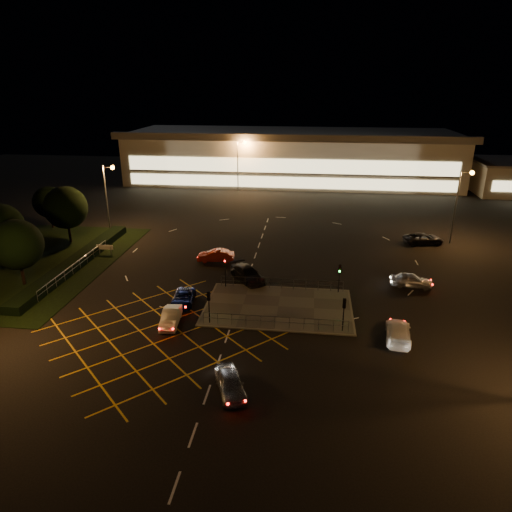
# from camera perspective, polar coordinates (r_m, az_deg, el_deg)

# --- Properties ---
(ground) EXTENTS (180.00, 180.00, 0.00)m
(ground) POSITION_cam_1_polar(r_m,az_deg,el_deg) (47.15, 0.55, -5.19)
(ground) COLOR black
(ground) RESTS_ON ground
(pedestrian_island) EXTENTS (14.00, 9.00, 0.12)m
(pedestrian_island) POSITION_cam_1_polar(r_m,az_deg,el_deg) (45.18, 2.80, -6.36)
(pedestrian_island) COLOR #4C4944
(pedestrian_island) RESTS_ON ground
(grass_verge) EXTENTS (18.00, 30.00, 0.08)m
(grass_verge) POSITION_cam_1_polar(r_m,az_deg,el_deg) (61.72, -25.54, -0.83)
(grass_verge) COLOR black
(grass_verge) RESTS_ON ground
(hedge) EXTENTS (2.00, 26.00, 1.00)m
(hedge) POSITION_cam_1_polar(r_m,az_deg,el_deg) (59.07, -21.50, -0.66)
(hedge) COLOR black
(hedge) RESTS_ON ground
(supermarket) EXTENTS (72.00, 26.50, 10.50)m
(supermarket) POSITION_cam_1_polar(r_m,az_deg,el_deg) (105.29, 4.45, 12.40)
(supermarket) COLOR beige
(supermarket) RESTS_ON ground
(streetlight_nw) EXTENTS (1.78, 0.56, 10.03)m
(streetlight_nw) POSITION_cam_1_polar(r_m,az_deg,el_deg) (67.90, -17.97, 7.83)
(streetlight_nw) COLOR slate
(streetlight_nw) RESTS_ON ground
(streetlight_ne) EXTENTS (1.78, 0.56, 10.03)m
(streetlight_ne) POSITION_cam_1_polar(r_m,az_deg,el_deg) (66.67, 24.20, 6.79)
(streetlight_ne) COLOR slate
(streetlight_ne) RESTS_ON ground
(streetlight_far_left) EXTENTS (1.78, 0.56, 10.03)m
(streetlight_far_left) POSITION_cam_1_polar(r_m,az_deg,el_deg) (92.31, -2.04, 12.04)
(streetlight_far_left) COLOR slate
(streetlight_far_left) RESTS_ON ground
(streetlight_far_right) EXTENTS (1.78, 0.56, 10.03)m
(streetlight_far_right) POSITION_cam_1_polar(r_m,az_deg,el_deg) (96.66, 22.77, 10.87)
(streetlight_far_right) COLOR slate
(streetlight_far_right) RESTS_ON ground
(signal_sw) EXTENTS (0.28, 0.30, 3.15)m
(signal_sw) POSITION_cam_1_polar(r_m,az_deg,el_deg) (41.42, -5.92, -5.54)
(signal_sw) COLOR black
(signal_sw) RESTS_ON pedestrian_island
(signal_se) EXTENTS (0.28, 0.30, 3.15)m
(signal_se) POSITION_cam_1_polar(r_m,az_deg,el_deg) (40.63, 10.94, -6.39)
(signal_se) COLOR black
(signal_se) RESTS_ON pedestrian_island
(signal_nw) EXTENTS (0.28, 0.30, 3.15)m
(signal_nw) POSITION_cam_1_polar(r_m,az_deg,el_deg) (48.54, -3.87, -1.39)
(signal_nw) COLOR black
(signal_nw) RESTS_ON pedestrian_island
(signal_ne) EXTENTS (0.28, 0.30, 3.15)m
(signal_ne) POSITION_cam_1_polar(r_m,az_deg,el_deg) (47.87, 10.40, -2.03)
(signal_ne) COLOR black
(signal_ne) RESTS_ON pedestrian_island
(tree_b) EXTENTS (5.40, 5.40, 7.35)m
(tree_b) POSITION_cam_1_polar(r_m,az_deg,el_deg) (62.60, -29.30, 3.28)
(tree_b) COLOR black
(tree_b) RESTS_ON ground
(tree_c) EXTENTS (5.76, 5.76, 7.84)m
(tree_c) POSITION_cam_1_polar(r_m,az_deg,el_deg) (66.82, -22.68, 5.60)
(tree_c) COLOR black
(tree_c) RESTS_ON ground
(tree_d) EXTENTS (4.68, 4.68, 6.37)m
(tree_d) POSITION_cam_1_polar(r_m,az_deg,el_deg) (75.05, -24.44, 6.15)
(tree_d) COLOR black
(tree_d) RESTS_ON ground
(tree_e) EXTENTS (5.40, 5.40, 7.35)m
(tree_e) POSITION_cam_1_polar(r_m,az_deg,el_deg) (54.52, -27.72, 1.26)
(tree_e) COLOR black
(tree_e) RESTS_ON ground
(car_near_silver) EXTENTS (3.27, 4.73, 1.49)m
(car_near_silver) POSITION_cam_1_polar(r_m,az_deg,el_deg) (33.64, -3.24, -15.58)
(car_near_silver) COLOR #AEB0B5
(car_near_silver) RESTS_ON ground
(car_queue_white) EXTENTS (1.90, 4.32, 1.38)m
(car_queue_white) POSITION_cam_1_polar(r_m,az_deg,el_deg) (42.62, -10.62, -7.55)
(car_queue_white) COLOR silver
(car_queue_white) RESTS_ON ground
(car_left_blue) EXTENTS (2.45, 4.58, 1.22)m
(car_left_blue) POSITION_cam_1_polar(r_m,az_deg,el_deg) (46.20, -9.10, -5.21)
(car_left_blue) COLOR #0B1242
(car_left_blue) RESTS_ON ground
(car_far_dkgrey) EXTENTS (5.00, 5.64, 1.57)m
(car_far_dkgrey) POSITION_cam_1_polar(r_m,az_deg,el_deg) (50.80, -1.09, -2.23)
(car_far_dkgrey) COLOR black
(car_far_dkgrey) RESTS_ON ground
(car_right_silver) EXTENTS (4.53, 2.13, 1.50)m
(car_right_silver) POSITION_cam_1_polar(r_m,az_deg,el_deg) (52.03, 18.84, -2.88)
(car_right_silver) COLOR silver
(car_right_silver) RESTS_ON ground
(car_circ_red) EXTENTS (4.62, 1.97, 1.48)m
(car_circ_red) POSITION_cam_1_polar(r_m,az_deg,el_deg) (56.42, -5.06, 0.05)
(car_circ_red) COLOR #9B1F0B
(car_circ_red) RESTS_ON ground
(car_east_grey) EXTENTS (5.72, 3.51, 1.48)m
(car_east_grey) POSITION_cam_1_polar(r_m,az_deg,el_deg) (66.38, 20.21, 2.04)
(car_east_grey) COLOR black
(car_east_grey) RESTS_ON ground
(car_approach_white) EXTENTS (2.65, 5.21, 1.45)m
(car_approach_white) POSITION_cam_1_polar(r_m,az_deg,el_deg) (41.41, 17.36, -9.05)
(car_approach_white) COLOR silver
(car_approach_white) RESTS_ON ground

